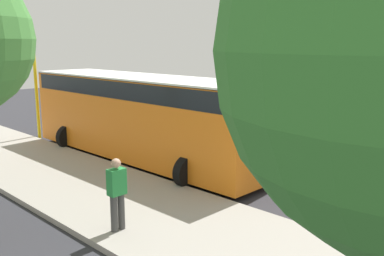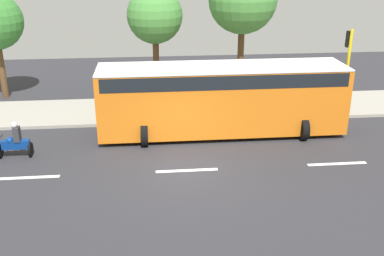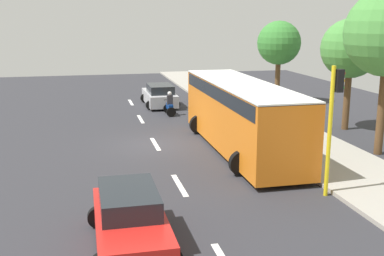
# 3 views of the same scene
# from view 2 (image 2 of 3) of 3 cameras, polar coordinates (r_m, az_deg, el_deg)

# --- Properties ---
(ground_plane) EXTENTS (40.00, 60.00, 0.10)m
(ground_plane) POSITION_cam_2_polar(r_m,az_deg,el_deg) (17.62, -0.66, -5.51)
(ground_plane) COLOR #2D2D33
(sidewalk) EXTENTS (4.00, 60.00, 0.15)m
(sidewalk) POSITION_cam_2_polar(r_m,az_deg,el_deg) (24.00, -2.12, 2.37)
(sidewalk) COLOR #9E998E
(sidewalk) RESTS_ON ground
(lane_stripe_north) EXTENTS (0.20, 2.40, 0.01)m
(lane_stripe_north) POSITION_cam_2_polar(r_m,az_deg,el_deg) (19.02, 17.72, -4.29)
(lane_stripe_north) COLOR white
(lane_stripe_north) RESTS_ON ground
(lane_stripe_mid) EXTENTS (0.20, 2.40, 0.01)m
(lane_stripe_mid) POSITION_cam_2_polar(r_m,az_deg,el_deg) (17.60, -0.66, -5.35)
(lane_stripe_mid) COLOR white
(lane_stripe_mid) RESTS_ON ground
(lane_stripe_south) EXTENTS (0.20, 2.40, 0.01)m
(lane_stripe_south) POSITION_cam_2_polar(r_m,az_deg,el_deg) (18.15, -19.98, -5.87)
(lane_stripe_south) COLOR white
(lane_stripe_south) RESTS_ON ground
(city_bus) EXTENTS (3.20, 11.00, 3.16)m
(city_bus) POSITION_cam_2_polar(r_m,az_deg,el_deg) (20.52, 3.77, 4.17)
(city_bus) COLOR orange
(city_bus) RESTS_ON ground
(motorcycle) EXTENTS (0.60, 1.30, 1.53)m
(motorcycle) POSITION_cam_2_polar(r_m,az_deg,el_deg) (19.81, -21.29, -1.69)
(motorcycle) COLOR black
(motorcycle) RESTS_ON ground
(pedestrian_near_signal) EXTENTS (0.40, 0.24, 1.69)m
(pedestrian_near_signal) POSITION_cam_2_polar(r_m,az_deg,el_deg) (24.92, -8.90, 5.23)
(pedestrian_near_signal) COLOR #3F3F3F
(pedestrian_near_signal) RESTS_ON sidewalk
(traffic_light_corner) EXTENTS (0.49, 0.24, 4.50)m
(traffic_light_corner) POSITION_cam_2_polar(r_m,az_deg,el_deg) (23.11, 18.88, 7.83)
(traffic_light_corner) COLOR yellow
(traffic_light_corner) RESTS_ON ground
(street_tree_center) EXTENTS (3.78, 3.78, 7.29)m
(street_tree_center) POSITION_cam_2_polar(r_m,az_deg,el_deg) (25.88, 6.37, 15.69)
(street_tree_center) COLOR brown
(street_tree_center) RESTS_ON ground
(street_tree_north) EXTENTS (3.17, 3.17, 6.01)m
(street_tree_north) POSITION_cam_2_polar(r_m,az_deg,el_deg) (26.59, -4.68, 13.79)
(street_tree_north) COLOR brown
(street_tree_north) RESTS_ON ground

